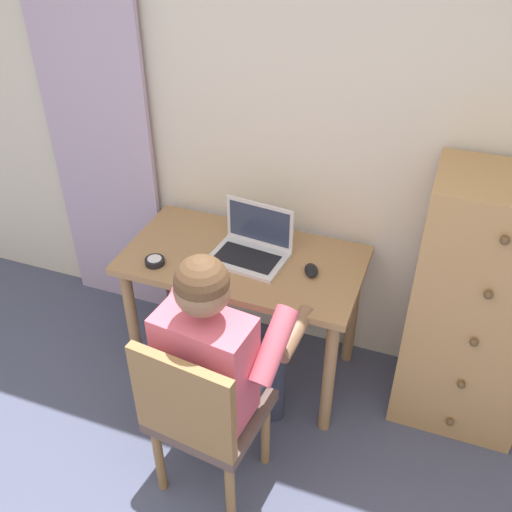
{
  "coord_description": "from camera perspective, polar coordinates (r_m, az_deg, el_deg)",
  "views": [
    {
      "loc": [
        0.59,
        -0.22,
        2.33
      ],
      "look_at": [
        -0.13,
        1.73,
        0.82
      ],
      "focal_mm": 41.16,
      "sensor_mm": 36.0,
      "label": 1
    }
  ],
  "objects": [
    {
      "name": "dresser",
      "position": [
        2.76,
        20.69,
        -4.84
      ],
      "size": [
        0.57,
        0.45,
        1.27
      ],
      "color": "tan",
      "rests_on": "ground_plane"
    },
    {
      "name": "computer_mouse",
      "position": [
        2.64,
        5.4,
        -1.39
      ],
      "size": [
        0.09,
        0.12,
        0.03
      ],
      "primitive_type": "ellipsoid",
      "rotation": [
        0.0,
        0.0,
        0.41
      ],
      "color": "black",
      "rests_on": "desk"
    },
    {
      "name": "wall_back",
      "position": [
        2.72,
        6.17,
        12.33
      ],
      "size": [
        4.8,
        0.05,
        2.5
      ],
      "primitive_type": "cube",
      "color": "beige",
      "rests_on": "ground_plane"
    },
    {
      "name": "chair",
      "position": [
        2.38,
        -5.34,
        -15.0
      ],
      "size": [
        0.46,
        0.45,
        0.87
      ],
      "color": "brown",
      "rests_on": "ground_plane"
    },
    {
      "name": "curtain_panel",
      "position": [
        3.17,
        -15.09,
        11.68
      ],
      "size": [
        0.6,
        0.03,
        2.18
      ],
      "primitive_type": "cube",
      "color": "#B29EBC",
      "rests_on": "ground_plane"
    },
    {
      "name": "person_seated",
      "position": [
        2.35,
        -3.31,
        -9.14
      ],
      "size": [
        0.57,
        0.61,
        1.19
      ],
      "color": "#33384C",
      "rests_on": "ground_plane"
    },
    {
      "name": "desk_clock",
      "position": [
        2.72,
        -9.81,
        -0.51
      ],
      "size": [
        0.09,
        0.09,
        0.03
      ],
      "color": "black",
      "rests_on": "desk"
    },
    {
      "name": "desk",
      "position": [
        2.81,
        -1.21,
        -2.0
      ],
      "size": [
        1.12,
        0.6,
        0.72
      ],
      "color": "#9E754C",
      "rests_on": "ground_plane"
    },
    {
      "name": "laptop",
      "position": [
        2.72,
        -0.39,
        0.97
      ],
      "size": [
        0.36,
        0.28,
        0.24
      ],
      "color": "silver",
      "rests_on": "desk"
    }
  ]
}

